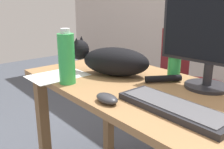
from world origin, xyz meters
TOP-DOWN VIEW (x-y plane):
  - desk at (0.00, 0.00)m, footprint 1.31×0.64m
  - office_chair at (-0.20, 0.71)m, footprint 0.49×0.48m
  - monitor at (0.19, 0.21)m, footprint 0.48×0.20m
  - keyboard at (0.25, -0.11)m, footprint 0.44×0.15m
  - cat at (-0.25, 0.01)m, footprint 0.54×0.35m
  - computer_mouse at (0.03, -0.25)m, footprint 0.11×0.06m
  - paper_sheet at (-0.42, -0.23)m, footprint 0.21×0.30m
  - water_bottle at (-0.28, -0.25)m, footprint 0.08×0.08m
  - spray_bottle at (0.00, 0.21)m, footprint 0.06×0.06m

SIDE VIEW (x-z plane):
  - office_chair at x=-0.20m, z-range -0.06..0.90m
  - desk at x=0.00m, z-range 0.25..1.00m
  - paper_sheet at x=-0.42m, z-range 0.75..0.75m
  - keyboard at x=0.25m, z-range 0.75..0.78m
  - computer_mouse at x=0.03m, z-range 0.75..0.79m
  - cat at x=-0.25m, z-range 0.73..0.93m
  - spray_bottle at x=0.00m, z-range 0.74..0.99m
  - water_bottle at x=-0.28m, z-range 0.74..1.01m
  - monitor at x=0.19m, z-range 0.77..1.19m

